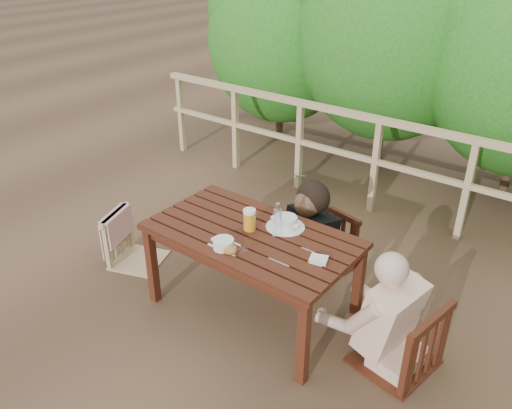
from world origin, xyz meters
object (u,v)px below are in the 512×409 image
Objects in this scene: table at (252,274)px; bread_roll at (229,249)px; chair_right at (403,304)px; diner_right at (411,284)px; bottle at (278,219)px; beer_glass at (250,221)px; soup_far at (285,223)px; tumbler at (243,252)px; woman at (327,199)px; chair_far at (324,222)px; soup_near at (223,245)px; butter_tub at (319,260)px; chair_left at (134,219)px.

table is 12.89× the size of bread_roll.
diner_right is (0.03, 0.00, 0.17)m from chair_right.
beer_glass is at bearing -157.05° from bottle.
tumbler is at bearing -92.55° from soup_far.
table is 8.47× the size of beer_glass.
woman is 7.48× the size of beer_glass.
soup_far is (0.02, -0.61, 0.28)m from chair_far.
bottle is at bearing 64.46° from soup_near.
butter_tub is at bearing -2.17° from table.
soup_far is at bearing 55.77° from table.
diner_right reaches higher than chair_left.
soup_far reaches higher than table.
bread_roll is at bearing -160.51° from tumbler.
chair_far reaches higher than table.
diner_right is at bearing 3.10° from bottle.
diner_right is at bearing -3.23° from soup_far.
bread_roll is (-0.11, -0.49, -0.01)m from soup_far.
woman is 1.09m from tumbler.
chair_right is at bearing -21.60° from chair_far.
chair_left is 12.92× the size of tumbler.
butter_tub is (0.44, -0.86, 0.05)m from woman.
chair_left is 3.04× the size of soup_far.
soup_near is at bearing -96.19° from table.
tumbler is (-0.99, -0.41, 0.05)m from diner_right.
diner_right is at bearing -103.98° from chair_left.
beer_glass reaches higher than butter_tub.
table is at bearing 83.81° from soup_near.
chair_left is 3.55× the size of soup_near.
soup_far reaches higher than bread_roll.
table is 1.73× the size of chair_left.
chair_far reaches higher than soup_far.
table is at bearing 108.00° from diner_right.
beer_glass is at bearing 147.74° from table.
chair_left is at bearing -167.69° from soup_far.
soup_near is at bearing -118.97° from chair_left.
woman is at bearing 82.26° from soup_near.
diner_right is 0.58m from butter_tub.
woman is at bearing 98.92° from butter_tub.
chair_right is at bearing 8.11° from table.
chair_left is 1.22m from soup_near.
chair_far is at bearing -114.43° from chair_right.
chair_left is 1.36m from tumbler.
diner_right is at bearing 100.11° from chair_right.
chair_left is 4.91× the size of beer_glass.
diner_right is 7.66× the size of beer_glass.
bottle reaches higher than bread_roll.
table is 1.64× the size of chair_far.
bottle is (0.03, -0.72, 0.36)m from chair_far.
chair_right is at bearing -3.33° from soup_far.
bottle is (0.11, 0.39, 0.09)m from bread_roll.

